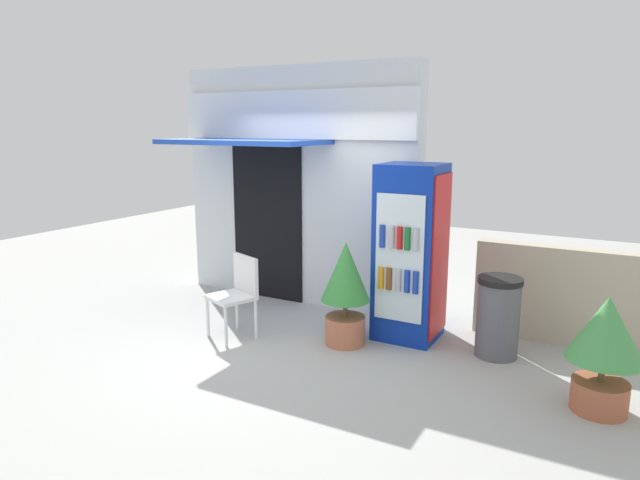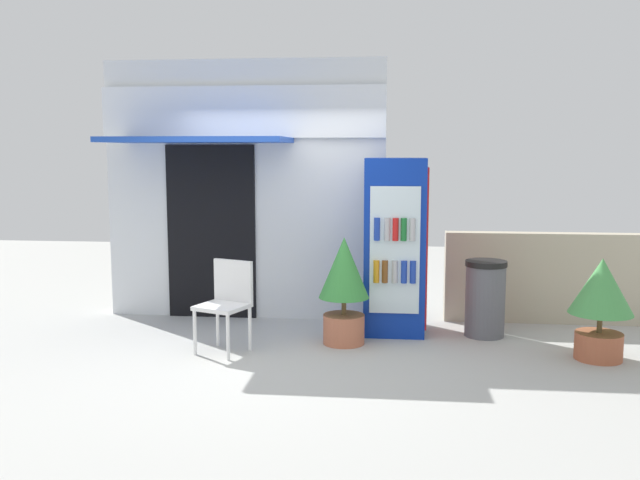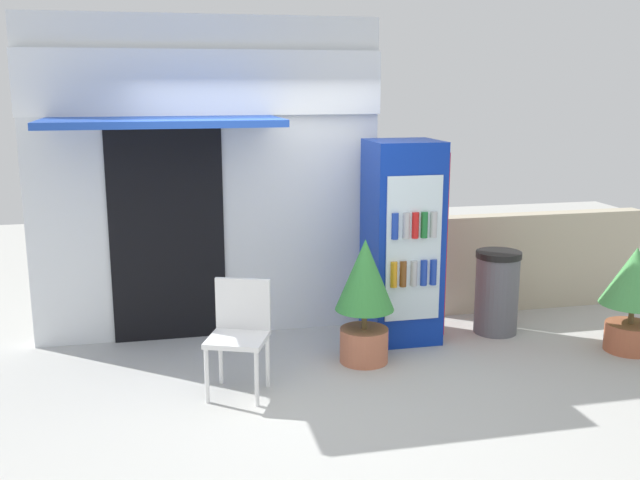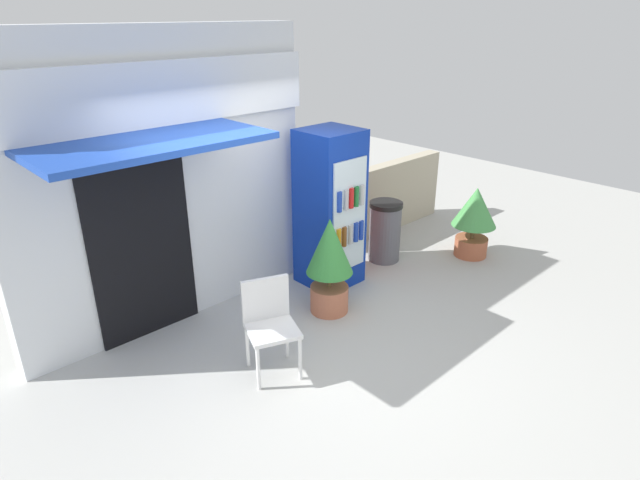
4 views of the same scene
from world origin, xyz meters
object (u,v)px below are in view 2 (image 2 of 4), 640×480
object	(u,v)px
potted_plant_curbside	(601,299)
potted_plant_near_shop	(344,283)
plastic_chair	(227,298)
drink_cooler	(395,246)
trash_bin	(485,298)

from	to	relation	value
potted_plant_curbside	potted_plant_near_shop	bearing A→B (deg)	173.37
plastic_chair	potted_plant_curbside	size ratio (longest dim) A/B	0.92
drink_cooler	plastic_chair	world-z (taller)	drink_cooler
drink_cooler	trash_bin	world-z (taller)	drink_cooler
plastic_chair	potted_plant_near_shop	bearing A→B (deg)	18.13
plastic_chair	trash_bin	xyz separation A→B (m)	(2.66, 0.84, -0.12)
plastic_chair	trash_bin	world-z (taller)	plastic_chair
drink_cooler	potted_plant_near_shop	bearing A→B (deg)	-135.21
drink_cooler	plastic_chair	bearing A→B (deg)	-151.78
plastic_chair	trash_bin	distance (m)	2.79
drink_cooler	potted_plant_near_shop	size ratio (longest dim) A/B	1.71
trash_bin	potted_plant_near_shop	bearing A→B (deg)	-162.95
drink_cooler	potted_plant_curbside	xyz separation A→B (m)	(1.97, -0.82, -0.37)
potted_plant_curbside	trash_bin	xyz separation A→B (m)	(-0.99, 0.75, -0.18)
drink_cooler	potted_plant_curbside	world-z (taller)	drink_cooler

